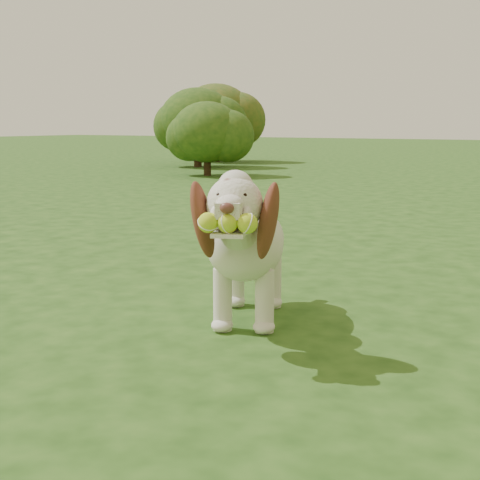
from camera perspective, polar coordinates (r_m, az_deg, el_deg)
The scene contains 5 objects.
ground at distance 3.53m, azimuth -4.74°, elevation -7.33°, with size 80.00×80.00×0.00m, color #1C3F12.
dog at distance 3.46m, azimuth 0.59°, elevation -0.02°, with size 0.78×1.24×0.84m.
shrub_a at distance 13.40m, azimuth -2.83°, elevation 9.18°, with size 1.41×1.41×1.46m.
shrub_g at distance 18.26m, azimuth -2.05°, elevation 10.54°, with size 2.01×2.01×2.08m.
shrub_e at distance 16.06m, azimuth -3.66°, elevation 10.15°, with size 1.80×1.80×1.86m.
Camera 1 is at (1.98, -2.73, 1.05)m, focal length 50.00 mm.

